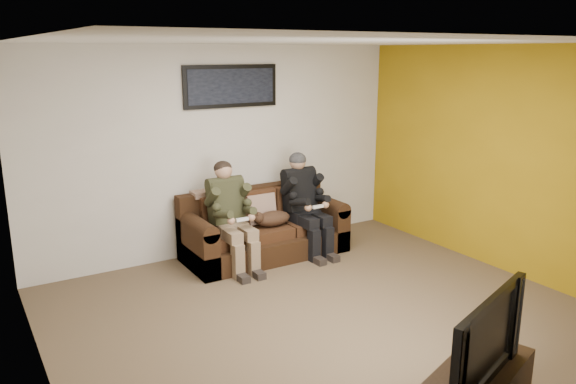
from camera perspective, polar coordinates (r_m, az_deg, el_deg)
floor at (r=5.65m, az=3.69°, el=-12.38°), size 5.00×5.00×0.00m
ceiling at (r=5.06m, az=4.17°, el=14.99°), size 5.00×5.00×0.00m
wall_back at (r=7.12m, az=-6.61°, el=4.17°), size 5.00×0.00×5.00m
wall_front at (r=3.69m, az=24.65°, el=-6.56°), size 5.00×0.00×5.00m
wall_left at (r=4.32m, az=-24.34°, el=-3.59°), size 0.00×4.50×4.50m
wall_right at (r=6.93m, az=21.08°, el=3.04°), size 0.00×4.50×4.50m
accent_wall_right at (r=6.92m, az=21.03°, el=3.03°), size 0.00×4.50×4.50m
sofa at (r=7.13m, az=-2.62°, el=-3.93°), size 2.03×0.87×0.83m
throw_pillow at (r=7.08m, az=-2.79°, el=-1.72°), size 0.39×0.18×0.38m
throw_blanket at (r=6.95m, az=-8.11°, el=-0.10°), size 0.41×0.20×0.07m
person_left at (r=6.64m, az=-5.88°, el=-1.84°), size 0.51×0.87×1.26m
person_right at (r=7.13m, az=1.66°, el=-0.62°), size 0.51×0.86×1.27m
cat at (r=6.96m, az=-1.68°, el=-2.70°), size 0.66×0.26×0.24m
framed_poster at (r=7.05m, az=-5.80°, el=10.64°), size 1.25×0.05×0.52m
television at (r=3.91m, az=18.24°, el=-13.81°), size 1.06×0.48×0.61m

